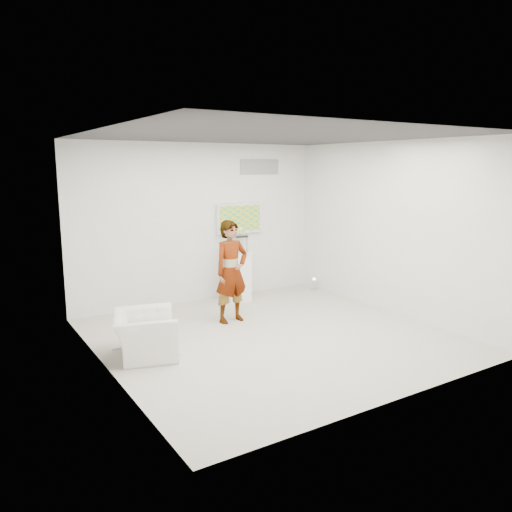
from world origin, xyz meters
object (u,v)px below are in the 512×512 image
Objects in this scene: tv at (239,218)px; pedestal at (238,276)px; person at (231,272)px; floor_uplight at (314,284)px; armchair at (145,335)px.

tv is 1.16m from pedestal.
person reaches higher than floor_uplight.
tv reaches higher than person.
tv reaches higher than floor_uplight.
armchair is at bearing -141.71° from tv.
tv is 2.12m from floor_uplight.
pedestal is at bearing -124.88° from tv.
person is at bearing -159.93° from floor_uplight.
tv is 3.75m from armchair.
pedestal reaches higher than floor_uplight.
floor_uplight is at bearing -20.62° from tv.
floor_uplight is at bearing 13.71° from person.
floor_uplight is at bearing -6.33° from pedestal.
pedestal is at bearing -37.33° from armchair.
person reaches higher than armchair.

